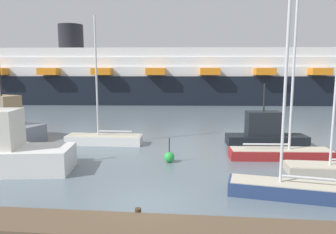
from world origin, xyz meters
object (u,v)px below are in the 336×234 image
object	(u,v)px
sailboat_0	(281,151)
fishing_boat_1	(265,133)
sailboat_4	(290,186)
fishing_boat_2	(1,125)
sailboat_3	(104,138)
cruise_ship	(157,78)
channel_buoy_1	(169,157)

from	to	relation	value
sailboat_0	fishing_boat_1	xyz separation A→B (m)	(-0.25, 4.13, 0.44)
sailboat_4	fishing_boat_2	world-z (taller)	sailboat_4
sailboat_3	cruise_ship	distance (m)	35.09
fishing_boat_2	channel_buoy_1	world-z (taller)	fishing_boat_2
sailboat_3	sailboat_0	bearing A→B (deg)	166.20
sailboat_4	channel_buoy_1	size ratio (longest dim) A/B	6.85
channel_buoy_1	cruise_ship	distance (m)	40.11
fishing_boat_1	sailboat_4	bearing A→B (deg)	79.95
fishing_boat_1	channel_buoy_1	world-z (taller)	fishing_boat_1
sailboat_0	sailboat_3	size ratio (longest dim) A/B	1.10
sailboat_0	fishing_boat_1	bearing A→B (deg)	89.65
sailboat_3	fishing_boat_1	distance (m)	12.96
fishing_boat_2	cruise_ship	size ratio (longest dim) A/B	0.09
sailboat_3	cruise_ship	size ratio (longest dim) A/B	0.11
sailboat_3	fishing_boat_2	size ratio (longest dim) A/B	1.21
sailboat_0	fishing_boat_1	distance (m)	4.16
channel_buoy_1	sailboat_0	bearing A→B (deg)	11.71
sailboat_4	cruise_ship	world-z (taller)	cruise_ship
sailboat_3	fishing_boat_2	distance (m)	9.58
sailboat_4	fishing_boat_1	world-z (taller)	sailboat_4
sailboat_0	cruise_ship	distance (m)	40.39
sailboat_3	cruise_ship	bearing A→B (deg)	-90.43
sailboat_3	channel_buoy_1	bearing A→B (deg)	140.50
fishing_boat_1	sailboat_3	bearing A→B (deg)	-0.02
sailboat_4	fishing_boat_2	size ratio (longest dim) A/B	1.31
sailboat_0	fishing_boat_2	bearing A→B (deg)	165.77
sailboat_0	fishing_boat_1	world-z (taller)	sailboat_0
fishing_boat_1	fishing_boat_2	size ratio (longest dim) A/B	0.77
sailboat_3	sailboat_4	size ratio (longest dim) A/B	0.92
sailboat_4	cruise_ship	distance (m)	46.40
channel_buoy_1	sailboat_3	bearing A→B (deg)	141.24
sailboat_0	sailboat_4	distance (m)	6.82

